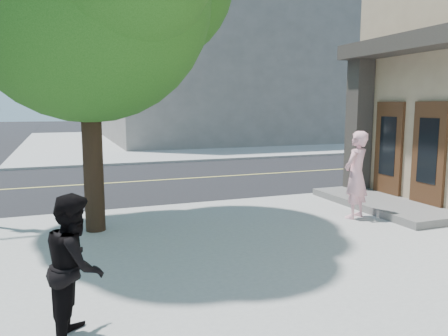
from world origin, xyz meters
name	(u,v)px	position (x,y,z in m)	size (l,w,h in m)	color
road_ew	(14,189)	(0.00, 4.50, 0.01)	(140.00, 9.00, 0.01)	black
sidewalk_ne	(221,139)	(13.50, 21.50, 0.06)	(29.00, 25.00, 0.12)	#9D9D9A
filler_ne	(225,49)	(14.00, 22.00, 7.12)	(18.00, 16.00, 14.00)	slate
man_on_phone	(356,175)	(7.88, -2.83, 1.13)	(0.74, 0.48, 2.03)	#F9ADB9
pedestrian	(75,265)	(1.62, -6.09, 0.94)	(0.80, 0.62, 1.65)	black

